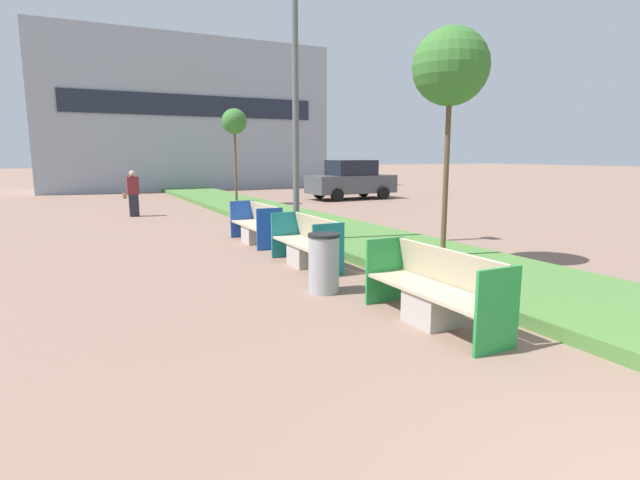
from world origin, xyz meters
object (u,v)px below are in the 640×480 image
Objects in this scene: bench_blue_frame at (256,228)px; parked_car_distant at (351,180)px; bench_green_frame at (435,295)px; pedestrian_walking at (133,194)px; street_lamp_post at (295,49)px; sapling_tree_far at (234,123)px; sapling_tree_near at (451,68)px; bench_teal_frame at (307,247)px; litter_bin at (324,263)px.

bench_blue_frame is 12.52m from parked_car_distant.
pedestrian_walking is at bearing 98.45° from bench_green_frame.
pedestrian_walking is (-2.62, 7.90, -3.58)m from street_lamp_post.
sapling_tree_far reaches higher than bench_green_frame.
bench_blue_frame is at bearing 121.33° from sapling_tree_near.
bench_teal_frame is at bearing -125.66° from parked_car_distant.
sapling_tree_far is (2.98, 13.87, 2.97)m from litter_bin.
litter_bin is at bearing -107.96° from street_lamp_post.
pedestrian_walking reaches higher than bench_teal_frame.
pedestrian_walking is at bearing 97.04° from litter_bin.
sapling_tree_far is at bearing 81.36° from bench_green_frame.
litter_bin is at bearing -102.12° from sapling_tree_far.
street_lamp_post is 10.40m from sapling_tree_far.
parked_car_distant is at bearing 62.92° from bench_green_frame.
litter_bin is 4.44m from sapling_tree_near.
bench_blue_frame is 0.46× the size of sapling_tree_near.
parked_car_distant is at bearing 49.03° from bench_blue_frame.
bench_blue_frame is 0.25× the size of street_lamp_post.
litter_bin is 0.58× the size of pedestrian_walking.
bench_teal_frame is 0.46× the size of parked_car_distant.
street_lamp_post reaches higher than bench_blue_frame.
litter_bin is 16.62m from parked_car_distant.
pedestrian_walking is (-2.00, 9.74, 0.43)m from bench_teal_frame.
street_lamp_post is 5.05× the size of pedestrian_walking.
sapling_tree_far is 2.54× the size of pedestrian_walking.
bench_teal_frame and bench_blue_frame have the same top height.
sapling_tree_far is (-0.00, 13.15, -0.25)m from sapling_tree_near.
bench_teal_frame is at bearing -78.39° from pedestrian_walking.
bench_teal_frame is at bearing -108.45° from street_lamp_post.
sapling_tree_far is at bearing 78.72° from bench_teal_frame.
sapling_tree_far is at bearing -179.58° from parked_car_distant.
bench_blue_frame is 5.69m from sapling_tree_near.
pedestrian_walking reaches higher than bench_green_frame.
parked_car_distant is (5.80, 13.39, -2.77)m from sapling_tree_near.
pedestrian_walking is at bearing -167.94° from parked_car_distant.
street_lamp_post is at bearing 71.55° from bench_teal_frame.
litter_bin is 5.49m from street_lamp_post.
pedestrian_walking is (-2.00, 6.90, 0.43)m from bench_blue_frame.
bench_teal_frame reaches higher than litter_bin.
pedestrian_walking reaches higher than bench_blue_frame.
street_lamp_post reaches higher than bench_teal_frame.
bench_teal_frame is 9.95m from pedestrian_walking.
bench_teal_frame is at bearing 90.04° from bench_green_frame.
sapling_tree_near reaches higher than bench_green_frame.
bench_blue_frame is at bearing -73.82° from pedestrian_walking.
sapling_tree_near reaches higher than bench_blue_frame.
bench_green_frame is 16.27m from sapling_tree_far.
sapling_tree_near is at bearing -58.73° from street_lamp_post.
bench_blue_frame is at bearing 90.02° from bench_green_frame.
bench_green_frame is at bearing -132.24° from sapling_tree_near.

